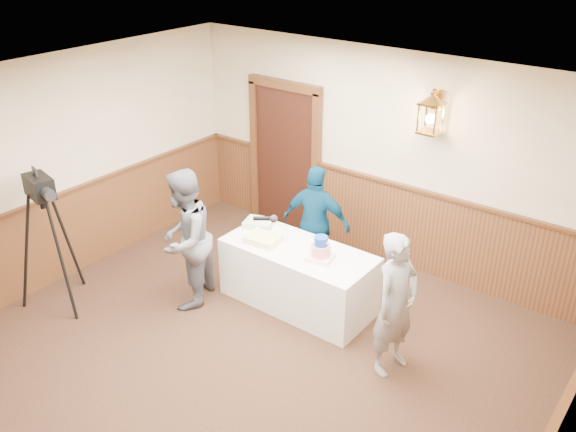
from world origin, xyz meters
name	(u,v)px	position (x,y,z in m)	size (l,w,h in m)	color
ground	(200,401)	(0.00, 0.00, 0.00)	(7.00, 7.00, 0.00)	black
room_shell	(220,243)	(-0.05, 0.45, 1.52)	(6.02, 7.02, 2.81)	#C3B492
display_table	(298,276)	(-0.22, 1.90, 0.38)	(1.80, 0.80, 0.75)	white
tiered_cake	(321,250)	(0.11, 1.86, 0.86)	(0.33, 0.33, 0.28)	#FFE7BF
sheet_cake_yellow	(263,239)	(-0.65, 1.77, 0.79)	(0.39, 0.30, 0.08)	#DFCF85
sheet_cake_green	(259,223)	(-0.94, 2.05, 0.79)	(0.34, 0.27, 0.08)	#8AC48A
interviewer	(185,240)	(-1.29, 1.14, 0.85)	(1.59, 1.00, 1.69)	#595C63
baker	(396,305)	(1.22, 1.55, 0.77)	(0.56, 0.37, 1.54)	gray
assistant_p	(316,223)	(-0.43, 2.55, 0.75)	(0.88, 0.37, 1.50)	#073453
tv_camera_rig	(52,249)	(-2.49, 0.18, 0.74)	(0.65, 0.60, 1.65)	black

